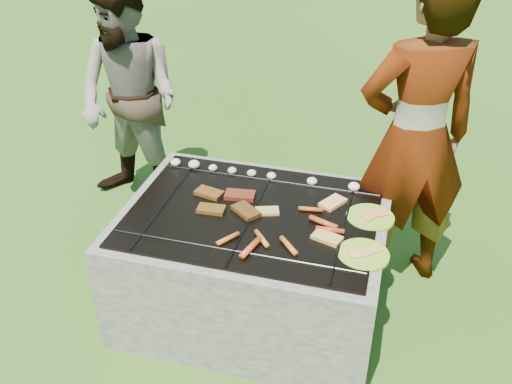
% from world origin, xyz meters
% --- Properties ---
extents(lawn, '(60.00, 60.00, 0.00)m').
position_xyz_m(lawn, '(0.00, 0.00, 0.00)').
color(lawn, '#284D13').
rests_on(lawn, ground).
extents(fire_pit, '(1.30, 1.00, 0.62)m').
position_xyz_m(fire_pit, '(0.00, 0.00, 0.28)').
color(fire_pit, gray).
rests_on(fire_pit, ground).
extents(mushrooms, '(1.06, 0.06, 0.04)m').
position_xyz_m(mushrooms, '(-0.11, 0.34, 0.63)').
color(mushrooms, white).
rests_on(mushrooms, fire_pit).
extents(pork_slabs, '(0.39, 0.26, 0.02)m').
position_xyz_m(pork_slabs, '(-0.14, 0.05, 0.62)').
color(pork_slabs, '#995A1B').
rests_on(pork_slabs, fire_pit).
extents(sausages, '(0.55, 0.48, 0.03)m').
position_xyz_m(sausages, '(0.20, -0.15, 0.62)').
color(sausages, orange).
rests_on(sausages, fire_pit).
extents(bread_on_grate, '(0.46, 0.44, 0.02)m').
position_xyz_m(bread_on_grate, '(0.30, 0.03, 0.62)').
color(bread_on_grate, tan).
rests_on(bread_on_grate, fire_pit).
extents(plate_far, '(0.26, 0.26, 0.03)m').
position_xyz_m(plate_far, '(0.56, 0.11, 0.61)').
color(plate_far, '#BED432').
rests_on(plate_far, fire_pit).
extents(plate_near, '(0.29, 0.29, 0.03)m').
position_xyz_m(plate_near, '(0.56, -0.19, 0.61)').
color(plate_near, yellow).
rests_on(plate_near, fire_pit).
extents(cook, '(0.75, 0.65, 1.74)m').
position_xyz_m(cook, '(0.72, 0.49, 0.87)').
color(cook, gray).
rests_on(cook, ground).
extents(bystander, '(0.86, 0.74, 1.51)m').
position_xyz_m(bystander, '(-1.05, 0.82, 0.76)').
color(bystander, gray).
rests_on(bystander, ground).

